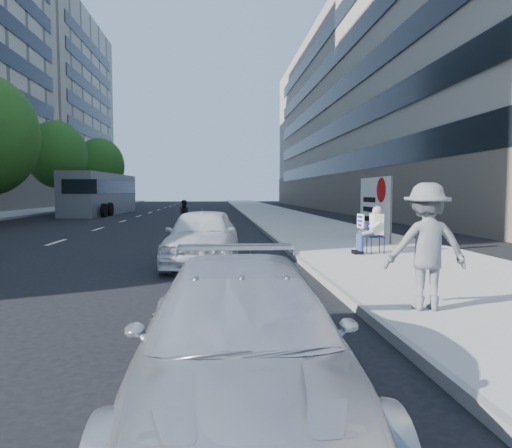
{
  "coord_description": "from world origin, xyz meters",
  "views": [
    {
      "loc": [
        -0.7,
        -9.08,
        1.84
      ],
      "look_at": [
        0.16,
        0.65,
        1.15
      ],
      "focal_mm": 32.0,
      "sensor_mm": 36.0,
      "label": 1
    }
  ],
  "objects": [
    {
      "name": "ground",
      "position": [
        0.0,
        0.0,
        0.0
      ],
      "size": [
        160.0,
        160.0,
        0.0
      ],
      "primitive_type": "plane",
      "color": "black",
      "rests_on": "ground"
    },
    {
      "name": "near_sidewalk",
      "position": [
        4.0,
        20.0,
        0.07
      ],
      "size": [
        5.0,
        120.0,
        0.15
      ],
      "primitive_type": "cube",
      "color": "#AFACA4",
      "rests_on": "ground"
    },
    {
      "name": "far_bldg_north",
      "position": [
        -30.0,
        62.0,
        14.0
      ],
      "size": [
        22.0,
        28.0,
        28.0
      ],
      "primitive_type": "cube",
      "color": "beige",
      "rests_on": "ground"
    },
    {
      "name": "near_building",
      "position": [
        17.0,
        32.0,
        10.0
      ],
      "size": [
        14.0,
        70.0,
        20.0
      ],
      "primitive_type": "cube",
      "color": "gray",
      "rests_on": "ground"
    },
    {
      "name": "tree_far_d",
      "position": [
        -13.7,
        30.0,
        4.89
      ],
      "size": [
        4.8,
        4.8,
        7.65
      ],
      "color": "#382616",
      "rests_on": "ground"
    },
    {
      "name": "tree_far_e",
      "position": [
        -13.7,
        44.0,
        4.78
      ],
      "size": [
        5.4,
        5.4,
        7.89
      ],
      "color": "#382616",
      "rests_on": "ground"
    },
    {
      "name": "seated_protester",
      "position": [
        3.53,
        2.98,
        0.87
      ],
      "size": [
        0.83,
        1.11,
        1.31
      ],
      "color": "navy",
      "rests_on": "near_sidewalk"
    },
    {
      "name": "jogger",
      "position": [
        2.3,
        -2.83,
        1.06
      ],
      "size": [
        1.23,
        0.78,
        1.82
      ],
      "primitive_type": "imported",
      "rotation": [
        0.0,
        0.0,
        3.05
      ],
      "color": "slate",
      "rests_on": "near_sidewalk"
    },
    {
      "name": "pedestrian_woman",
      "position": [
        5.8,
        4.48,
        0.9
      ],
      "size": [
        0.64,
        0.54,
        1.5
      ],
      "primitive_type": "imported",
      "rotation": [
        0.0,
        0.0,
        2.75
      ],
      "color": "black",
      "rests_on": "near_sidewalk"
    },
    {
      "name": "protest_banner",
      "position": [
        4.91,
        6.63,
        1.4
      ],
      "size": [
        0.08,
        3.06,
        2.2
      ],
      "color": "#4C4C4C",
      "rests_on": "near_sidewalk"
    },
    {
      "name": "parked_sedan",
      "position": [
        -0.5,
        -5.37,
        0.61
      ],
      "size": [
        1.8,
        4.26,
        1.23
      ],
      "primitive_type": "imported",
      "rotation": [
        0.0,
        0.0,
        -0.02
      ],
      "color": "#B6B9BE",
      "rests_on": "ground"
    },
    {
      "name": "white_sedan_near",
      "position": [
        -1.04,
        2.52,
        0.72
      ],
      "size": [
        2.06,
        4.34,
        1.43
      ],
      "primitive_type": "imported",
      "rotation": [
        0.0,
        0.0,
        -0.09
      ],
      "color": "white",
      "rests_on": "ground"
    },
    {
      "name": "motorcycle",
      "position": [
        -2.26,
        14.25,
        0.64
      ],
      "size": [
        0.73,
        2.05,
        1.42
      ],
      "rotation": [
        0.0,
        0.0,
        0.07
      ],
      "color": "black",
      "rests_on": "ground"
    },
    {
      "name": "bus",
      "position": [
        -9.99,
        29.11,
        1.64
      ],
      "size": [
        3.47,
        12.22,
        3.3
      ],
      "rotation": [
        0.0,
        0.0,
        -0.08
      ],
      "color": "slate",
      "rests_on": "ground"
    }
  ]
}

